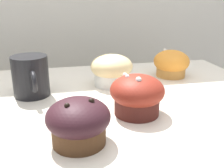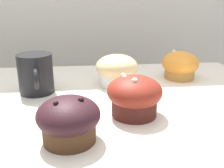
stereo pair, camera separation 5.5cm
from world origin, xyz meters
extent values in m
cube|color=beige|center=(0.00, 0.60, 0.90)|extent=(3.20, 0.10, 1.80)
cylinder|color=#472B18|center=(0.02, -0.14, 0.92)|extent=(0.09, 0.09, 0.05)
ellipsoid|color=black|center=(0.02, -0.14, 0.94)|extent=(0.10, 0.10, 0.06)
sphere|color=black|center=(0.04, -0.15, 0.97)|extent=(0.01, 0.01, 0.01)
sphere|color=black|center=(0.00, -0.16, 0.97)|extent=(0.01, 0.01, 0.01)
cylinder|color=#C0823C|center=(0.31, 0.16, 0.92)|extent=(0.08, 0.08, 0.04)
ellipsoid|color=orange|center=(0.31, 0.16, 0.94)|extent=(0.10, 0.10, 0.06)
sphere|color=white|center=(0.29, 0.18, 0.97)|extent=(0.01, 0.01, 0.01)
cylinder|color=silver|center=(0.12, 0.12, 0.92)|extent=(0.09, 0.09, 0.05)
ellipsoid|color=#DFC486|center=(0.12, 0.12, 0.95)|extent=(0.11, 0.11, 0.06)
cylinder|color=#491C17|center=(0.14, -0.06, 0.92)|extent=(0.09, 0.09, 0.05)
ellipsoid|color=maroon|center=(0.14, -0.06, 0.95)|extent=(0.11, 0.11, 0.06)
sphere|color=white|center=(0.12, -0.05, 0.97)|extent=(0.01, 0.01, 0.01)
sphere|color=white|center=(0.12, -0.03, 0.97)|extent=(0.01, 0.01, 0.01)
sphere|color=white|center=(0.13, -0.08, 0.97)|extent=(0.01, 0.01, 0.01)
cylinder|color=black|center=(-0.07, 0.09, 0.94)|extent=(0.08, 0.08, 0.09)
torus|color=black|center=(-0.06, 0.03, 0.95)|extent=(0.02, 0.05, 0.05)
cylinder|color=black|center=(-0.07, 0.09, 0.99)|extent=(0.07, 0.07, 0.01)
camera|label=1|loc=(-0.01, -0.51, 1.12)|focal=42.00mm
camera|label=2|loc=(0.05, -0.52, 1.12)|focal=42.00mm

